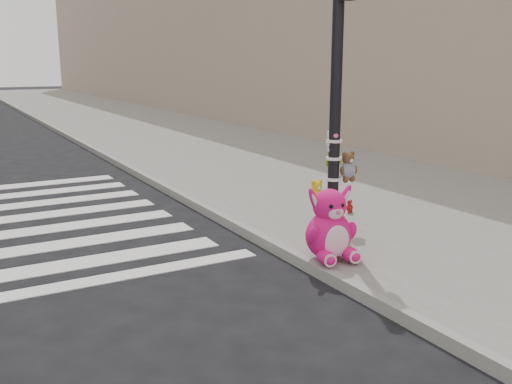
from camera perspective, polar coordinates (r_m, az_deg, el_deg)
ground at (r=5.75m, az=-2.89°, el=-13.19°), size 120.00×120.00×0.00m
sidewalk_near at (r=16.53m, az=-2.78°, el=4.32°), size 7.00×80.00×0.14m
curb_edge at (r=15.33m, az=-14.42°, el=3.25°), size 0.12×80.00×0.15m
bld_near at (r=27.87m, az=-1.91°, el=17.96°), size 5.00×60.00×10.00m
signal_pole at (r=8.15m, az=7.96°, el=7.14°), size 0.71×0.50×4.00m
pink_bunny at (r=7.06m, az=7.40°, el=-3.71°), size 0.67×0.75×0.94m
red_teddy at (r=9.33m, az=9.34°, el=-1.43°), size 0.17×0.14×0.22m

